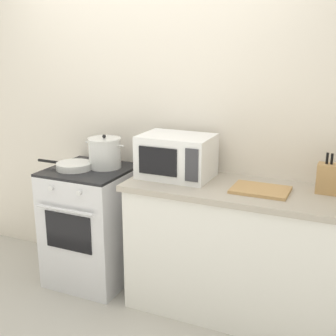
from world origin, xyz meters
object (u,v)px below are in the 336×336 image
Objects in this scene: stove at (92,225)px; knife_block at (328,178)px; cutting_board at (260,190)px; microwave at (176,156)px; stock_pot at (105,153)px; frying_pan at (73,166)px.

knife_block reaches higher than stove.
microwave is at bearing 172.82° from cutting_board.
stock_pot is at bearing -177.73° from knife_block.
frying_pan is 0.93× the size of microwave.
stove is at bearing -173.40° from microwave.
stock_pot is 0.71× the size of frying_pan.
knife_block is (1.60, 0.06, -0.02)m from stock_pot.
knife_block reaches higher than stock_pot.
stove is at bearing -179.95° from cutting_board.
knife_block is at bearing 19.86° from cutting_board.
stock_pot is at bearing 176.37° from cutting_board.
knife_block reaches higher than frying_pan.
microwave is at bearing 10.08° from frying_pan.
cutting_board is (1.21, -0.08, -0.10)m from stock_pot.
stove is at bearing -175.23° from knife_block.
stock_pot is 0.67× the size of microwave.
microwave is (0.78, 0.14, 0.12)m from frying_pan.
frying_pan is at bearing -148.71° from stove.
stove is 1.84× the size of microwave.
knife_block is at bearing 2.27° from stock_pot.
cutting_board is (1.40, 0.06, -0.02)m from frying_pan.
stove is 1.97× the size of frying_pan.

